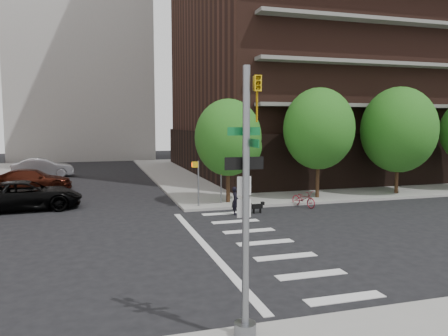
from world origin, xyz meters
name	(u,v)px	position (x,y,z in m)	size (l,w,h in m)	color
ground	(194,249)	(0.00, 0.00, 0.00)	(120.00, 120.00, 0.00)	black
sidewalk_ne	(337,169)	(20.50, 23.50, 0.07)	(39.00, 33.00, 0.15)	gray
crosswalk	(247,244)	(2.21, 0.00, 0.01)	(3.85, 13.00, 0.01)	silver
tree_a	(228,138)	(4.00, 8.50, 4.04)	(4.00, 4.00, 5.90)	#301E11
tree_b	(319,129)	(10.00, 8.50, 4.54)	(4.50, 4.50, 6.65)	#301E11
tree_c	(399,130)	(16.00, 8.50, 4.45)	(5.00, 5.00, 6.80)	#301E11
traffic_signal	(247,225)	(-0.47, -7.49, 2.70)	(0.90, 0.75, 6.00)	slate
pedestrian_signal	(203,176)	(2.32, 7.92, 1.85)	(2.18, 0.67, 2.60)	slate
parked_car_black	(27,195)	(-7.43, 10.20, 0.83)	(5.99, 2.76, 1.66)	black
parked_car_maroon	(33,180)	(-8.06, 17.75, 0.79)	(5.42, 2.20, 1.57)	#3C140C
parked_car_silver	(43,168)	(-8.20, 25.76, 0.87)	(5.27, 1.84, 1.74)	#9F9FA6
scooter	(304,199)	(8.02, 6.50, 0.49)	(0.65, 1.85, 0.97)	#9A2938
dog_walker	(235,201)	(3.50, 5.59, 0.76)	(0.36, 0.55, 1.52)	black
dog	(258,206)	(4.81, 5.59, 0.39)	(0.73, 0.23, 0.62)	black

